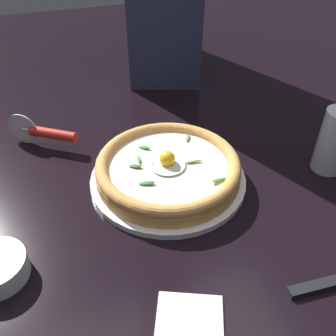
# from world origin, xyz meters

# --- Properties ---
(ground_plane) EXTENTS (2.40, 2.40, 0.03)m
(ground_plane) POSITION_xyz_m (0.00, 0.00, -0.01)
(ground_plane) COLOR black
(ground_plane) RESTS_ON ground
(pizza_plate) EXTENTS (0.30, 0.30, 0.01)m
(pizza_plate) POSITION_xyz_m (0.02, 0.02, 0.01)
(pizza_plate) COLOR white
(pizza_plate) RESTS_ON ground
(pizza) EXTENTS (0.27, 0.27, 0.06)m
(pizza) POSITION_xyz_m (0.02, 0.02, 0.03)
(pizza) COLOR gold
(pizza) RESTS_ON pizza_plate
(pizza_cutter) EXTENTS (0.10, 0.14, 0.07)m
(pizza_cutter) POSITION_xyz_m (-0.17, -0.19, 0.04)
(pizza_cutter) COLOR silver
(pizza_cutter) RESTS_ON ground
(drinking_glass) EXTENTS (0.06, 0.06, 0.13)m
(drinking_glass) POSITION_xyz_m (0.08, 0.34, 0.06)
(drinking_glass) COLOR silver
(drinking_glass) RESTS_ON ground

